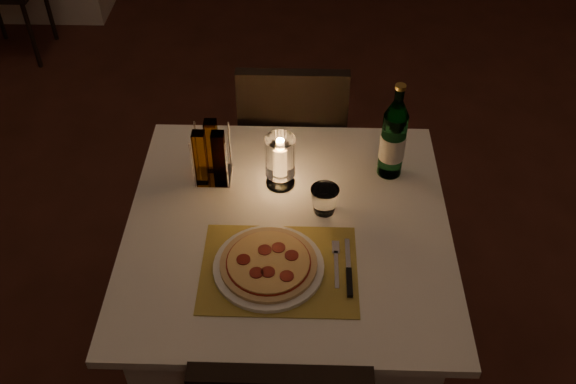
{
  "coord_description": "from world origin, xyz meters",
  "views": [
    {
      "loc": [
        -0.24,
        -1.54,
        2.16
      ],
      "look_at": [
        -0.28,
        -0.14,
        0.86
      ],
      "focal_mm": 40.0,
      "sensor_mm": 36.0,
      "label": 1
    }
  ],
  "objects_px": {
    "water_bottle": "(393,139)",
    "pizza": "(269,263)",
    "main_table": "(288,298)",
    "chair_far": "(293,132)",
    "tumbler": "(324,200)",
    "plate": "(269,267)",
    "hurricane_candle": "(280,158)"
  },
  "relations": [
    {
      "from": "tumbler",
      "to": "plate",
      "type": "bearing_deg",
      "value": -123.31
    },
    {
      "from": "main_table",
      "to": "pizza",
      "type": "bearing_deg",
      "value": -105.48
    },
    {
      "from": "pizza",
      "to": "water_bottle",
      "type": "relative_size",
      "value": 0.81
    },
    {
      "from": "main_table",
      "to": "tumbler",
      "type": "bearing_deg",
      "value": 30.85
    },
    {
      "from": "chair_far",
      "to": "main_table",
      "type": "bearing_deg",
      "value": -90.0
    },
    {
      "from": "main_table",
      "to": "pizza",
      "type": "relative_size",
      "value": 3.57
    },
    {
      "from": "pizza",
      "to": "tumbler",
      "type": "relative_size",
      "value": 3.13
    },
    {
      "from": "pizza",
      "to": "chair_far",
      "type": "bearing_deg",
      "value": 86.81
    },
    {
      "from": "plate",
      "to": "tumbler",
      "type": "xyz_separation_m",
      "value": [
        0.16,
        0.25,
        0.03
      ]
    },
    {
      "from": "plate",
      "to": "tumbler",
      "type": "distance_m",
      "value": 0.3
    },
    {
      "from": "chair_far",
      "to": "plate",
      "type": "distance_m",
      "value": 0.92
    },
    {
      "from": "hurricane_candle",
      "to": "pizza",
      "type": "bearing_deg",
      "value": -93.13
    },
    {
      "from": "tumbler",
      "to": "water_bottle",
      "type": "xyz_separation_m",
      "value": [
        0.22,
        0.19,
        0.1
      ]
    },
    {
      "from": "chair_far",
      "to": "pizza",
      "type": "bearing_deg",
      "value": -93.19
    },
    {
      "from": "chair_far",
      "to": "water_bottle",
      "type": "height_order",
      "value": "water_bottle"
    },
    {
      "from": "main_table",
      "to": "chair_far",
      "type": "relative_size",
      "value": 1.11
    },
    {
      "from": "tumbler",
      "to": "water_bottle",
      "type": "relative_size",
      "value": 0.26
    },
    {
      "from": "chair_far",
      "to": "pizza",
      "type": "xyz_separation_m",
      "value": [
        -0.05,
        -0.89,
        0.22
      ]
    },
    {
      "from": "chair_far",
      "to": "tumbler",
      "type": "distance_m",
      "value": 0.7
    },
    {
      "from": "main_table",
      "to": "water_bottle",
      "type": "distance_m",
      "value": 0.66
    },
    {
      "from": "main_table",
      "to": "chair_far",
      "type": "distance_m",
      "value": 0.74
    },
    {
      "from": "tumbler",
      "to": "hurricane_candle",
      "type": "distance_m",
      "value": 0.2
    },
    {
      "from": "main_table",
      "to": "tumbler",
      "type": "height_order",
      "value": "tumbler"
    },
    {
      "from": "water_bottle",
      "to": "pizza",
      "type": "bearing_deg",
      "value": -131.18
    },
    {
      "from": "pizza",
      "to": "hurricane_candle",
      "type": "distance_m",
      "value": 0.38
    },
    {
      "from": "tumbler",
      "to": "water_bottle",
      "type": "bearing_deg",
      "value": 40.8
    },
    {
      "from": "pizza",
      "to": "hurricane_candle",
      "type": "bearing_deg",
      "value": 86.87
    },
    {
      "from": "plate",
      "to": "pizza",
      "type": "xyz_separation_m",
      "value": [
        0.0,
        -0.0,
        0.02
      ]
    },
    {
      "from": "main_table",
      "to": "pizza",
      "type": "distance_m",
      "value": 0.44
    },
    {
      "from": "main_table",
      "to": "water_bottle",
      "type": "xyz_separation_m",
      "value": [
        0.33,
        0.26,
        0.51
      ]
    },
    {
      "from": "plate",
      "to": "pizza",
      "type": "distance_m",
      "value": 0.02
    },
    {
      "from": "chair_far",
      "to": "hurricane_candle",
      "type": "bearing_deg",
      "value": -93.24
    }
  ]
}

